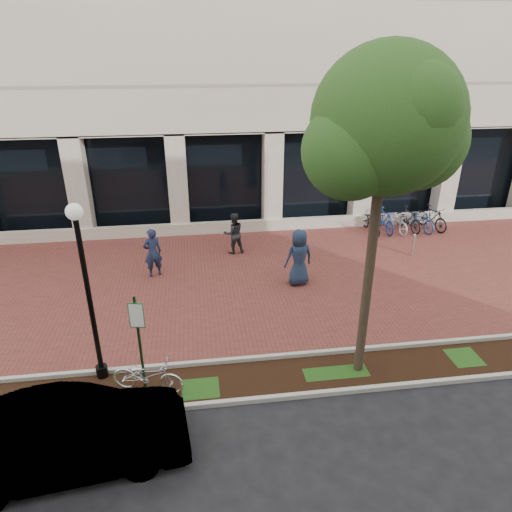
{
  "coord_description": "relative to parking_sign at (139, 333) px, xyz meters",
  "views": [
    {
      "loc": [
        -1.32,
        -13.95,
        7.32
      ],
      "look_at": [
        0.51,
        -0.8,
        1.24
      ],
      "focal_mm": 32.0,
      "sensor_mm": 36.0,
      "label": 1
    }
  ],
  "objects": [
    {
      "name": "lamppost",
      "position": [
        -1.08,
        0.67,
        0.9
      ],
      "size": [
        0.36,
        0.36,
        4.42
      ],
      "color": "black",
      "rests_on": "ground"
    },
    {
      "name": "parking_sign",
      "position": [
        0.0,
        0.0,
        0.0
      ],
      "size": [
        0.34,
        0.07,
        2.52
      ],
      "rotation": [
        0.0,
        0.0,
        -0.2
      ],
      "color": "#133518",
      "rests_on": "ground"
    },
    {
      "name": "sedan_near_curb",
      "position": [
        -1.17,
        -1.93,
        -0.88
      ],
      "size": [
        4.5,
        2.02,
        1.43
      ],
      "primitive_type": "imported",
      "rotation": [
        0.0,
        0.0,
        1.69
      ],
      "color": "#B3B3B8",
      "rests_on": "ground"
    },
    {
      "name": "locked_bicycle",
      "position": [
        0.09,
        -0.02,
        -1.15
      ],
      "size": [
        1.81,
        1.07,
        0.9
      ],
      "primitive_type": "imported",
      "rotation": [
        0.0,
        0.0,
        1.27
      ],
      "color": "silver",
      "rests_on": "ground"
    },
    {
      "name": "curb_plaza_side",
      "position": [
        2.72,
        0.77,
        -1.54
      ],
      "size": [
        40.0,
        0.12,
        0.12
      ],
      "primitive_type": "cube",
      "color": "#B2B2A8",
      "rests_on": "ground"
    },
    {
      "name": "curb_street_side",
      "position": [
        2.72,
        -0.73,
        -1.54
      ],
      "size": [
        40.0,
        0.12,
        0.12
      ],
      "primitive_type": "cube",
      "color": "#B2B2A8",
      "rests_on": "ground"
    },
    {
      "name": "ground",
      "position": [
        2.72,
        5.27,
        -1.6
      ],
      "size": [
        120.0,
        120.0,
        0.0
      ],
      "primitive_type": "plane",
      "color": "black",
      "rests_on": "ground"
    },
    {
      "name": "pedestrian_mid",
      "position": [
        2.8,
        7.58,
        -0.78
      ],
      "size": [
        0.89,
        0.75,
        1.63
      ],
      "primitive_type": "imported",
      "rotation": [
        0.0,
        0.0,
        3.33
      ],
      "color": "#25262A",
      "rests_on": "ground"
    },
    {
      "name": "brick_plaza",
      "position": [
        2.72,
        5.27,
        -1.59
      ],
      "size": [
        40.0,
        9.0,
        0.01
      ],
      "primitive_type": "cube",
      "color": "brown",
      "rests_on": "ground"
    },
    {
      "name": "bike_rack_cluster",
      "position": [
        10.25,
        8.93,
        -1.09
      ],
      "size": [
        3.59,
        1.92,
        1.06
      ],
      "rotation": [
        0.0,
        0.0,
        0.14
      ],
      "color": "black",
      "rests_on": "ground"
    },
    {
      "name": "pedestrian_left",
      "position": [
        -0.16,
        6.02,
        -0.72
      ],
      "size": [
        0.74,
        0.61,
        1.76
      ],
      "primitive_type": "imported",
      "rotation": [
        0.0,
        0.0,
        3.47
      ],
      "color": "#1B2645",
      "rests_on": "ground"
    },
    {
      "name": "bollard",
      "position": [
        9.57,
        6.37,
        -1.14
      ],
      "size": [
        0.12,
        0.12,
        0.9
      ],
      "color": "silver",
      "rests_on": "ground"
    },
    {
      "name": "planting_strip",
      "position": [
        2.72,
        0.02,
        -1.59
      ],
      "size": [
        40.0,
        1.5,
        0.01
      ],
      "primitive_type": "cube",
      "color": "black",
      "rests_on": "ground"
    },
    {
      "name": "street_tree",
      "position": [
        5.25,
        0.1,
        4.22
      ],
      "size": [
        3.59,
        2.99,
        7.52
      ],
      "color": "#4A3B2A",
      "rests_on": "ground"
    },
    {
      "name": "pedestrian_right",
      "position": [
        4.71,
        4.73,
        -0.62
      ],
      "size": [
        1.06,
        0.8,
        1.95
      ],
      "primitive_type": "imported",
      "rotation": [
        0.0,
        0.0,
        3.35
      ],
      "color": "#1B2B44",
      "rests_on": "ground"
    }
  ]
}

